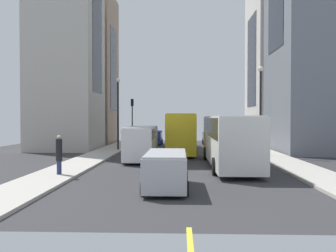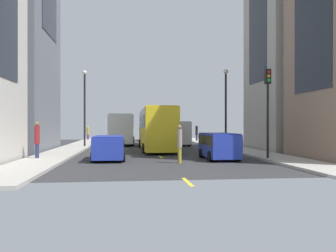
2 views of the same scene
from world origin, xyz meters
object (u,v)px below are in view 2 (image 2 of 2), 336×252
(delivery_van_white, at_px, (177,131))
(car_blue_0, at_px, (109,146))
(pedestrian_crossing_near, at_px, (180,142))
(city_bus_white, at_px, (121,127))
(pedestrian_walking_far, at_px, (197,132))
(car_silver_1, at_px, (150,134))
(pedestrian_waiting_curb, at_px, (37,138))
(pedestrian_crossing_mid, at_px, (88,132))
(streetcar_yellow, at_px, (156,126))
(car_blue_2, at_px, (219,144))
(traffic_light_near_corner, at_px, (268,96))

(delivery_van_white, relative_size, car_blue_0, 1.51)
(delivery_van_white, xyz_separation_m, pedestrian_crossing_near, (-2.53, -18.23, -0.32))
(city_bus_white, xyz_separation_m, pedestrian_walking_far, (9.81, 4.53, -0.73))
(city_bus_white, xyz_separation_m, car_silver_1, (3.84, 7.65, -1.02))
(car_silver_1, height_order, pedestrian_crossing_near, pedestrian_crossing_near)
(pedestrian_waiting_curb, bearing_deg, delivery_van_white, 2.39)
(pedestrian_crossing_mid, bearing_deg, pedestrian_walking_far, 88.23)
(city_bus_white, xyz_separation_m, delivery_van_white, (6.15, -2.99, -0.49))
(car_blue_0, bearing_deg, pedestrian_crossing_near, -29.05)
(pedestrian_crossing_near, height_order, pedestrian_waiting_curb, pedestrian_waiting_curb)
(car_silver_1, bearing_deg, delivery_van_white, -77.76)
(streetcar_yellow, relative_size, car_blue_0, 3.07)
(pedestrian_waiting_curb, bearing_deg, car_silver_1, 19.19)
(pedestrian_crossing_near, xyz_separation_m, pedestrian_waiting_curb, (-8.43, 2.59, 0.16))
(car_blue_2, height_order, pedestrian_crossing_near, pedestrian_crossing_near)
(car_blue_0, relative_size, traffic_light_near_corner, 0.74)
(car_blue_0, xyz_separation_m, car_blue_2, (6.84, -0.34, 0.09))
(car_blue_0, distance_m, car_blue_2, 6.85)
(city_bus_white, height_order, pedestrian_crossing_near, city_bus_white)
(delivery_van_white, distance_m, car_blue_0, 17.29)
(car_silver_1, bearing_deg, car_blue_2, -84.56)
(city_bus_white, distance_m, pedestrian_walking_far, 10.83)
(car_blue_0, relative_size, car_blue_2, 1.00)
(car_blue_0, height_order, car_silver_1, car_silver_1)
(streetcar_yellow, xyz_separation_m, pedestrian_walking_far, (6.64, 14.61, -0.85))
(car_blue_0, bearing_deg, city_bus_white, 88.67)
(delivery_van_white, bearing_deg, traffic_light_near_corner, -79.96)
(pedestrian_crossing_near, relative_size, traffic_light_near_corner, 0.40)
(streetcar_yellow, relative_size, pedestrian_waiting_curb, 5.59)
(streetcar_yellow, relative_size, car_blue_2, 3.06)
(car_silver_1, xyz_separation_m, pedestrian_crossing_near, (-0.22, -28.87, 0.21))
(car_blue_0, height_order, traffic_light_near_corner, traffic_light_near_corner)
(car_blue_2, bearing_deg, delivery_van_white, 90.90)
(car_blue_2, distance_m, pedestrian_waiting_curb, 11.24)
(city_bus_white, distance_m, pedestrian_waiting_curb, 19.25)
(city_bus_white, bearing_deg, streetcar_yellow, -72.54)
(car_silver_1, bearing_deg, city_bus_white, -116.62)
(pedestrian_crossing_near, bearing_deg, car_blue_2, -81.67)
(car_blue_0, bearing_deg, pedestrian_waiting_curb, 175.67)
(city_bus_white, relative_size, pedestrian_crossing_near, 5.37)
(pedestrian_walking_far, distance_m, pedestrian_crossing_mid, 15.68)
(car_blue_2, relative_size, pedestrian_waiting_curb, 1.83)
(pedestrian_walking_far, bearing_deg, car_blue_2, 88.39)
(city_bus_white, distance_m, car_blue_2, 20.36)
(pedestrian_walking_far, distance_m, traffic_light_near_corner, 24.98)
(streetcar_yellow, distance_m, pedestrian_waiting_curb, 11.73)
(car_silver_1, bearing_deg, traffic_light_near_corner, -79.12)
(car_blue_0, relative_size, car_silver_1, 0.91)
(pedestrian_crossing_mid, height_order, traffic_light_near_corner, traffic_light_near_corner)
(traffic_light_near_corner, bearing_deg, streetcar_yellow, 120.59)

